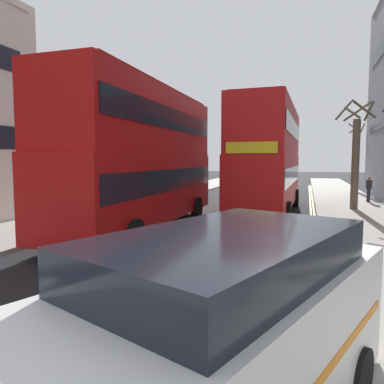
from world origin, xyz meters
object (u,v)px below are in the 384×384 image
at_px(double_decker_bus_oncoming, 269,156).
at_px(double_decker_bus_away, 143,155).
at_px(pedestrian_far, 369,189).
at_px(taxi_minivan, 215,343).

bearing_deg(double_decker_bus_oncoming, double_decker_bus_away, -124.61).
bearing_deg(double_decker_bus_away, pedestrian_far, 50.48).
bearing_deg(double_decker_bus_away, taxi_minivan, -61.26).
bearing_deg(double_decker_bus_away, double_decker_bus_oncoming, 55.39).
bearing_deg(pedestrian_far, double_decker_bus_away, -129.52).
relative_size(double_decker_bus_oncoming, taxi_minivan, 2.10).
bearing_deg(pedestrian_far, taxi_minivan, -101.75).
bearing_deg(double_decker_bus_oncoming, taxi_minivan, -86.01).
relative_size(double_decker_bus_away, double_decker_bus_oncoming, 1.00).
xyz_separation_m(double_decker_bus_away, double_decker_bus_oncoming, (4.31, 6.25, 0.00)).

